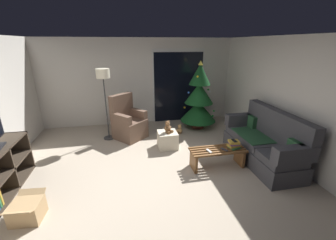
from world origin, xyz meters
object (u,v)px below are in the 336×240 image
ottoman (168,140)px  cardboard_box_open_near_shelf (27,211)px  remote_white (209,151)px  floor_lamp (103,81)px  teddy_bear_chestnut (168,128)px  couch (265,143)px  remote_graphite (225,150)px  cell_phone (234,141)px  coffee_table (217,155)px  teddy_bear_honey_by_tree (179,130)px  christmas_tree (199,99)px  armchair (128,123)px  book_stack (234,144)px

ottoman → cardboard_box_open_near_shelf: (-2.36, -1.78, -0.05)m
remote_white → floor_lamp: size_ratio=0.09×
ottoman → teddy_bear_chestnut: bearing=-52.1°
ottoman → floor_lamp: bearing=149.6°
couch → remote_graphite: 0.94m
cell_phone → remote_white: bearing=-174.8°
remote_white → remote_graphite: bearing=-11.5°
coffee_table → floor_lamp: bearing=139.9°
remote_white → cardboard_box_open_near_shelf: 3.04m
coffee_table → teddy_bear_chestnut: size_ratio=3.86×
coffee_table → remote_white: remote_white is taller
teddy_bear_chestnut → teddy_bear_honey_by_tree: 0.95m
christmas_tree → cardboard_box_open_near_shelf: bearing=-140.6°
ottoman → teddy_bear_chestnut: size_ratio=1.54×
coffee_table → remote_white: (-0.21, -0.06, 0.14)m
remote_graphite → armchair: armchair is taller
couch → remote_white: couch is taller
christmas_tree → armchair: 2.08m
cardboard_box_open_near_shelf → cell_phone: bearing=11.9°
coffee_table → teddy_bear_chestnut: (-0.79, 1.02, 0.25)m
floor_lamp → cardboard_box_open_near_shelf: (-0.97, -2.60, -1.36)m
remote_white → christmas_tree: (0.54, 2.18, 0.45)m
floor_lamp → teddy_bear_honey_by_tree: (1.87, -0.10, -1.38)m
christmas_tree → ottoman: christmas_tree is taller
remote_white → cell_phone: (0.53, 0.04, 0.15)m
couch → remote_white: bearing=-175.9°
book_stack → cardboard_box_open_near_shelf: size_ratio=0.48×
coffee_table → floor_lamp: size_ratio=0.62×
book_stack → armchair: bearing=137.6°
armchair → cell_phone: bearing=-42.5°
book_stack → armchair: 2.71m
couch → coffee_table: (-1.04, -0.03, -0.14)m
couch → book_stack: (-0.72, -0.04, 0.07)m
couch → cardboard_box_open_near_shelf: couch is taller
remote_graphite → book_stack: (0.22, 0.05, 0.07)m
coffee_table → ottoman: (-0.80, 1.03, -0.07)m
cardboard_box_open_near_shelf → christmas_tree: bearing=39.4°
christmas_tree → armchair: christmas_tree is taller
teddy_bear_chestnut → cardboard_box_open_near_shelf: size_ratio=0.52×
book_stack → remote_white: bearing=-175.2°
remote_white → ottoman: remote_white is taller
ottoman → teddy_bear_chestnut: (0.01, -0.01, 0.31)m
remote_white → teddy_bear_chestnut: size_ratio=0.55×
cell_phone → teddy_bear_honey_by_tree: bearing=110.6°
christmas_tree → teddy_bear_chestnut: bearing=-135.6°
armchair → teddy_bear_chestnut: armchair is taller
armchair → cardboard_box_open_near_shelf: (-1.49, -2.56, -0.26)m
remote_white → christmas_tree: bearing=65.2°
book_stack → teddy_bear_chestnut: (-1.12, 1.04, 0.04)m
book_stack → ottoman: size_ratio=0.59×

